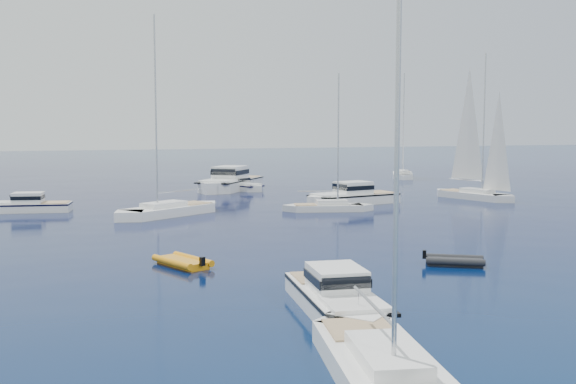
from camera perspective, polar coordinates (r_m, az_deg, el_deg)
name	(u,v)px	position (r m, az deg, el deg)	size (l,w,h in m)	color
motor_cruiser_near	(338,312)	(27.09, 4.23, -10.10)	(2.65, 8.66, 2.27)	white
motor_cruiser_centre	(351,204)	(64.14, 5.40, -1.02)	(3.19, 10.41, 2.73)	white
motor_cruiser_far_l	(27,212)	(62.27, -21.32, -1.58)	(2.51, 8.20, 2.15)	silver
motor_cruiser_distant	(229,190)	(78.62, -5.00, 0.19)	(4.11, 13.42, 3.52)	white
motor_cruiser_horizon	(239,190)	(77.99, -4.20, 0.15)	(2.35, 7.69, 2.02)	silver
sailboat_fore	(382,380)	(20.35, 8.01, -15.53)	(2.80, 10.77, 15.83)	white
sailboat_mid_l	(168,215)	(56.58, -10.12, -1.96)	(2.98, 11.47, 16.86)	white
sailboat_centre	(328,211)	(58.75, 3.43, -1.61)	(2.19, 8.41, 12.37)	silver
sailboat_sails_r	(474,199)	(71.13, 15.49, -0.56)	(2.68, 10.30, 15.15)	silver
sailboat_sails_far	(402,178)	(98.87, 9.70, 1.22)	(2.74, 10.54, 15.50)	white
tender_yellow	(183,266)	(36.01, -8.93, -6.22)	(2.00, 3.65, 0.95)	orange
tender_grey_near	(455,265)	(36.88, 13.98, -6.04)	(1.79, 3.18, 0.95)	black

